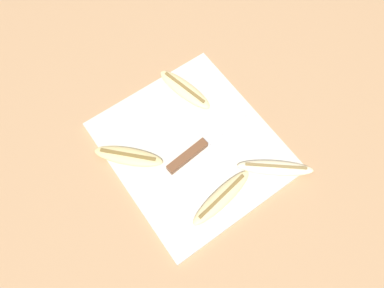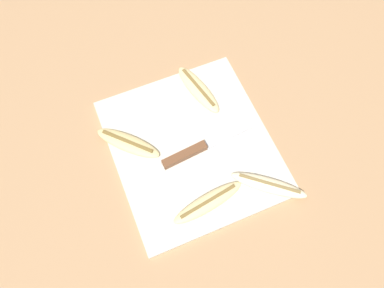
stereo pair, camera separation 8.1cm
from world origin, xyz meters
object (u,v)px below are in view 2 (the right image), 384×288
Objects in this scene: banana_bright_far at (269,185)px; banana_spotted_left at (128,143)px; banana_mellow_near at (208,202)px; banana_ripe_center at (198,89)px; knife at (192,151)px.

banana_bright_far is 1.06× the size of banana_spotted_left.
banana_mellow_near is 1.20× the size of banana_spotted_left.
banana_bright_far is 0.34m from banana_spotted_left.
banana_mellow_near is at bearing 29.65° from banana_spotted_left.
banana_ripe_center is 0.95× the size of banana_mellow_near.
banana_spotted_left is (0.07, -0.21, -0.00)m from banana_ripe_center.
banana_spotted_left is at bearing -125.61° from knife.
banana_ripe_center reaches higher than knife.
banana_spotted_left is at bearing -150.35° from banana_mellow_near.
banana_ripe_center is 1.08× the size of banana_bright_far.
knife is 0.19m from banana_bright_far.
banana_bright_far reaches higher than banana_mellow_near.
banana_ripe_center is at bearing 161.11° from banana_mellow_near.
banana_mellow_near is at bearing -18.89° from banana_ripe_center.
knife is at bearing 59.53° from banana_spotted_left.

